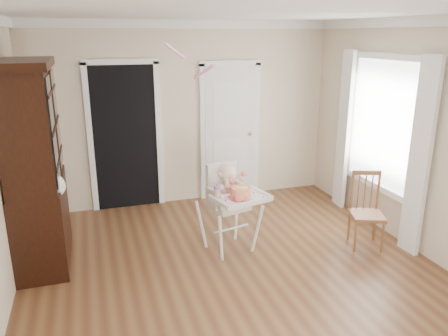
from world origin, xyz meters
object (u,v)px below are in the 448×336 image
object	(u,v)px
cake	(241,193)
china_cabinet	(36,166)
high_chair	(229,198)
dining_chair	(366,212)
sippy_cup	(217,192)

from	to	relation	value
cake	china_cabinet	bearing A→B (deg)	162.09
high_chair	cake	world-z (taller)	high_chair
cake	dining_chair	distance (m)	1.63
high_chair	sippy_cup	xyz separation A→B (m)	(-0.20, -0.17, 0.16)
china_cabinet	high_chair	bearing A→B (deg)	-11.60
dining_chair	china_cabinet	bearing A→B (deg)	-172.62
high_chair	dining_chair	bearing A→B (deg)	-26.78
sippy_cup	dining_chair	world-z (taller)	sippy_cup
dining_chair	cake	bearing A→B (deg)	-164.59
high_chair	china_cabinet	bearing A→B (deg)	154.73
sippy_cup	china_cabinet	size ratio (longest dim) A/B	0.08
high_chair	dining_chair	size ratio (longest dim) A/B	1.17
cake	dining_chair	bearing A→B (deg)	-4.22
china_cabinet	sippy_cup	bearing A→B (deg)	-17.60
china_cabinet	dining_chair	distance (m)	3.87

